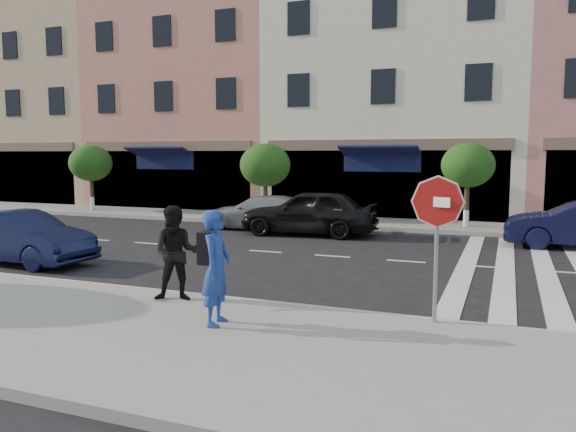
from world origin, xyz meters
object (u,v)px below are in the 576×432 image
at_px(walker, 176,253).
at_px(car_far_mid, 309,212).
at_px(car_near_mid, 20,238).
at_px(car_far_left, 261,212).
at_px(photographer, 217,268).
at_px(stop_sign, 437,215).

distance_m(walker, car_far_mid, 9.65).
xyz_separation_m(car_near_mid, car_far_left, (3.02, 8.18, -0.03)).
xyz_separation_m(photographer, car_near_mid, (-7.37, 3.12, -0.38)).
relative_size(photographer, car_far_mid, 0.38).
xyz_separation_m(photographer, car_far_mid, (-2.23, 10.62, -0.25)).
height_order(stop_sign, walker, stop_sign).
height_order(car_near_mid, car_far_left, car_near_mid).
bearing_deg(car_near_mid, photographer, -110.18).
bearing_deg(stop_sign, walker, -152.44).
bearing_deg(car_near_mid, walker, -106.63).
xyz_separation_m(photographer, car_far_left, (-4.35, 11.31, -0.41)).
xyz_separation_m(stop_sign, photographer, (-3.12, -1.34, -0.80)).
bearing_deg(stop_sign, photographer, -133.43).
relative_size(stop_sign, photographer, 1.29).
height_order(car_near_mid, car_far_mid, car_far_mid).
bearing_deg(car_far_left, car_far_mid, 73.22).
distance_m(car_near_mid, car_far_mid, 9.09).
bearing_deg(car_far_left, walker, 17.29).
bearing_deg(car_far_left, photographer, 22.21).
height_order(walker, car_far_mid, walker).
height_order(car_far_left, car_far_mid, car_far_mid).
xyz_separation_m(car_near_mid, car_far_mid, (5.14, 7.49, 0.12)).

